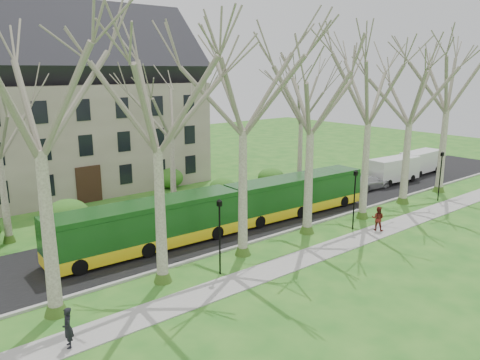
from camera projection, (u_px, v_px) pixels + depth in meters
The scene contains 16 objects.
ground at pixel (284, 244), 30.98m from camera, with size 120.00×120.00×0.00m, color #22651C.
sidewalk at pixel (312, 255), 29.09m from camera, with size 70.00×2.00×0.06m, color gray.
road at pixel (232, 223), 35.12m from camera, with size 80.00×8.00×0.06m, color black.
curb at pixel (268, 237), 32.09m from camera, with size 80.00×0.25×0.14m, color #A5A39E.
building at pixel (59, 105), 43.54m from camera, with size 26.50×12.20×16.00m.
tree_row_verge at pixel (283, 139), 29.59m from camera, with size 49.00×7.00×14.00m.
tree_row_far at pixel (176, 138), 37.07m from camera, with size 33.00×7.00×12.00m.
lamp_row at pixel (295, 211), 29.63m from camera, with size 36.22×0.22×4.30m.
hedges at pixel (124, 198), 38.45m from camera, with size 30.60×8.60×2.00m.
bus_lead at pixel (148, 225), 29.67m from camera, with size 12.78×2.66×3.19m, color #144816, non-canonical shape.
bus_follow at pixel (296, 194), 37.30m from camera, with size 12.41×2.58×3.10m, color #144816, non-canonical shape.
sedan at pixel (369, 182), 44.94m from camera, with size 1.88×4.63×1.34m, color silver.
van_a at pixel (394, 170), 47.37m from camera, with size 5.79×2.11×2.53m, color silver, non-canonical shape.
van_b at pixel (421, 162), 51.46m from camera, with size 5.72×2.08×2.49m, color silver, non-canonical shape.
pedestrian_a at pixel (68, 328), 19.27m from camera, with size 0.64×0.42×1.75m, color black.
pedestrian_b at pixel (378, 218), 33.32m from camera, with size 0.86×0.67×1.77m, color maroon.
Camera 1 is at (-20.65, -20.78, 11.32)m, focal length 35.00 mm.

